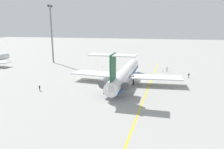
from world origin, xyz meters
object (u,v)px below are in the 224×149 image
ground_crew_near_tail (40,87)px  safety_cone_nose (102,67)px  ground_crew_near_nose (189,75)px  safety_cone_wingtip (163,71)px  ground_crew_portside (167,69)px  main_jetliner (124,75)px  light_mast (52,32)px

ground_crew_near_tail → safety_cone_nose: (33.85, -9.71, -0.76)m
ground_crew_near_nose → safety_cone_nose: (11.05, 32.86, -0.87)m
safety_cone_wingtip → ground_crew_portside: bearing=-78.4°
ground_crew_near_nose → safety_cone_wingtip: bearing=62.5°
ground_crew_near_nose → safety_cone_nose: size_ratio=3.30×
ground_crew_near_tail → ground_crew_portside: 47.89m
main_jetliner → light_mast: size_ratio=1.50×
ground_crew_near_tail → light_mast: bearing=150.8°
ground_crew_near_nose → safety_cone_wingtip: (8.70, 8.35, -0.87)m
safety_cone_wingtip → main_jetliner: bearing=149.3°
main_jetliner → ground_crew_near_tail: 24.67m
ground_crew_near_nose → safety_cone_nose: ground_crew_near_nose is taller
ground_crew_portside → safety_cone_wingtip: ground_crew_portside is taller
main_jetliner → safety_cone_nose: 26.15m
ground_crew_near_nose → safety_cone_nose: 34.68m
main_jetliner → safety_cone_wingtip: main_jetliner is taller
ground_crew_near_tail → safety_cone_wingtip: size_ratio=2.98×
ground_crew_portside → safety_cone_wingtip: size_ratio=3.29×
main_jetliner → safety_cone_wingtip: (20.55, -12.22, -2.82)m
ground_crew_near_nose → light_mast: 62.42m
main_jetliner → ground_crew_near_nose: main_jetliner is taller
main_jetliner → ground_crew_portside: size_ratio=21.52×
main_jetliner → ground_crew_near_nose: (11.85, -20.57, -1.95)m
main_jetliner → ground_crew_near_nose: bearing=-56.8°
ground_crew_near_tail → light_mast: light_mast is taller
ground_crew_near_tail → safety_cone_wingtip: bearing=82.4°
ground_crew_near_tail → safety_cone_nose: ground_crew_near_tail is taller
ground_crew_near_tail → safety_cone_nose: 35.22m
ground_crew_near_nose → ground_crew_near_tail: 48.30m
safety_cone_wingtip → light_mast: 52.70m
ground_crew_near_nose → light_mast: size_ratio=0.07×
light_mast → ground_crew_near_nose: bearing=-107.3°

